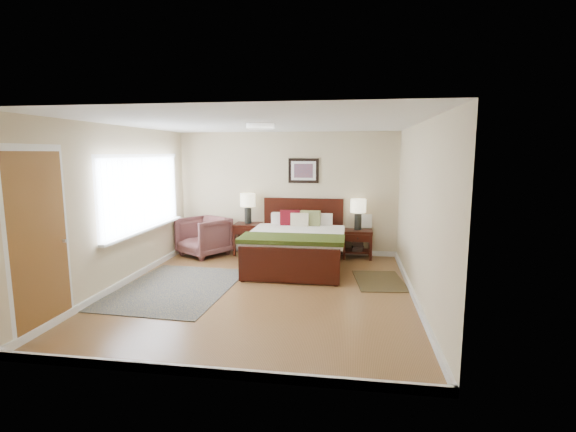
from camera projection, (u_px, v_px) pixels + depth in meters
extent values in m
plane|color=brown|center=(262.00, 291.00, 6.33)|extent=(5.00, 5.00, 0.00)
cube|color=#C8BA91|center=(287.00, 193.00, 8.59)|extent=(4.50, 0.04, 2.50)
cube|color=#C8BA91|center=(202.00, 247.00, 3.70)|extent=(4.50, 0.04, 2.50)
cube|color=#C8BA91|center=(120.00, 207.00, 6.48)|extent=(0.04, 5.00, 2.50)
cube|color=#C8BA91|center=(419.00, 213.00, 5.82)|extent=(0.04, 5.00, 2.50)
cube|color=white|center=(260.00, 123.00, 5.96)|extent=(4.50, 5.00, 0.02)
cube|color=silver|center=(142.00, 193.00, 7.13)|extent=(0.02, 2.72, 1.32)
cube|color=silver|center=(143.00, 193.00, 7.13)|extent=(0.01, 2.60, 1.20)
cube|color=silver|center=(147.00, 229.00, 7.22)|extent=(0.10, 2.72, 0.04)
cube|color=silver|center=(39.00, 240.00, 4.79)|extent=(0.01, 1.00, 2.18)
cube|color=brown|center=(40.00, 243.00, 4.79)|extent=(0.01, 0.90, 2.10)
cylinder|color=#999999|center=(65.00, 241.00, 5.17)|extent=(0.04, 0.04, 0.04)
cylinder|color=white|center=(260.00, 126.00, 5.96)|extent=(0.40, 0.40, 0.07)
cylinder|color=beige|center=(260.00, 124.00, 5.96)|extent=(0.44, 0.44, 0.01)
cube|color=#320C07|center=(303.00, 226.00, 8.60)|extent=(1.63, 0.06, 1.14)
cube|color=#320C07|center=(289.00, 265.00, 6.63)|extent=(1.63, 0.06, 0.57)
cube|color=#320C07|center=(256.00, 248.00, 7.75)|extent=(0.06, 2.04, 0.18)
cube|color=#320C07|center=(339.00, 251.00, 7.52)|extent=(0.06, 2.04, 0.18)
cube|color=silver|center=(297.00, 242.00, 7.61)|extent=(1.53, 2.02, 0.22)
cube|color=silver|center=(296.00, 235.00, 7.49)|extent=(1.71, 1.79, 0.10)
cube|color=#2F3F12|center=(292.00, 239.00, 6.93)|extent=(1.75, 0.70, 0.07)
cube|color=silver|center=(284.00, 219.00, 8.39)|extent=(0.51, 0.18, 0.26)
cube|color=silver|center=(320.00, 220.00, 8.29)|extent=(0.51, 0.18, 0.26)
cube|color=#560912|center=(290.00, 218.00, 8.25)|extent=(0.40, 0.17, 0.33)
cube|color=olive|center=(310.00, 219.00, 8.19)|extent=(0.39, 0.16, 0.33)
cube|color=beige|center=(300.00, 220.00, 8.14)|extent=(0.35, 0.13, 0.28)
cube|color=black|center=(304.00, 171.00, 8.44)|extent=(0.62, 0.03, 0.50)
cube|color=silver|center=(303.00, 171.00, 8.42)|extent=(0.50, 0.01, 0.38)
cube|color=#A52D23|center=(303.00, 171.00, 8.41)|extent=(0.38, 0.01, 0.28)
cube|color=#320C07|center=(248.00, 225.00, 8.57)|extent=(0.54, 0.49, 0.05)
cube|color=#320C07|center=(234.00, 242.00, 8.45)|extent=(0.05, 0.05, 0.60)
cube|color=#320C07|center=(257.00, 242.00, 8.38)|extent=(0.05, 0.05, 0.60)
cube|color=#320C07|center=(240.00, 237.00, 8.86)|extent=(0.05, 0.05, 0.60)
cube|color=#320C07|center=(262.00, 238.00, 8.79)|extent=(0.05, 0.05, 0.60)
cube|color=#320C07|center=(245.00, 231.00, 8.37)|extent=(0.48, 0.03, 0.14)
cube|color=#320C07|center=(358.00, 231.00, 8.26)|extent=(0.57, 0.43, 0.05)
cube|color=#320C07|center=(344.00, 247.00, 8.16)|extent=(0.05, 0.05, 0.52)
cube|color=#320C07|center=(371.00, 248.00, 8.08)|extent=(0.05, 0.05, 0.52)
cube|color=#320C07|center=(345.00, 243.00, 8.52)|extent=(0.05, 0.05, 0.52)
cube|color=#320C07|center=(370.00, 244.00, 8.44)|extent=(0.05, 0.05, 0.52)
cube|color=#320C07|center=(358.00, 238.00, 8.08)|extent=(0.51, 0.03, 0.14)
cube|color=#320C07|center=(357.00, 251.00, 8.32)|extent=(0.51, 0.37, 0.03)
cube|color=black|center=(357.00, 249.00, 8.31)|extent=(0.21, 0.27, 0.03)
cube|color=black|center=(357.00, 248.00, 8.31)|extent=(0.21, 0.27, 0.03)
cube|color=black|center=(357.00, 246.00, 8.30)|extent=(0.21, 0.27, 0.03)
cube|color=black|center=(357.00, 244.00, 8.30)|extent=(0.21, 0.27, 0.03)
cube|color=black|center=(357.00, 243.00, 8.29)|extent=(0.21, 0.27, 0.03)
cube|color=black|center=(357.00, 241.00, 8.29)|extent=(0.21, 0.27, 0.03)
cylinder|color=black|center=(248.00, 215.00, 8.54)|extent=(0.14, 0.14, 0.32)
cylinder|color=black|center=(248.00, 207.00, 8.52)|extent=(0.02, 0.02, 0.06)
cylinder|color=#FBEEBF|center=(248.00, 200.00, 8.50)|extent=(0.30, 0.30, 0.26)
cylinder|color=black|center=(358.00, 222.00, 8.23)|extent=(0.14, 0.14, 0.32)
cylinder|color=black|center=(358.00, 213.00, 8.20)|extent=(0.02, 0.02, 0.06)
cylinder|color=#FBEEBF|center=(358.00, 206.00, 8.18)|extent=(0.30, 0.30, 0.26)
imported|color=brown|center=(204.00, 237.00, 8.47)|extent=(1.18, 1.18, 0.79)
cube|color=#0B1A38|center=(176.00, 288.00, 6.46)|extent=(1.77, 2.42, 0.01)
cube|color=black|center=(379.00, 281.00, 6.82)|extent=(0.88, 1.21, 0.01)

